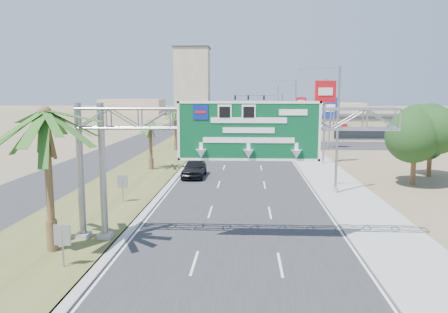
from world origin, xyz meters
name	(u,v)px	position (x,y,z in m)	size (l,w,h in m)	color
road	(245,123)	(0.00, 110.00, 0.01)	(12.00, 300.00, 0.02)	#28282B
sidewalk_right	(275,123)	(8.50, 110.00, 0.05)	(4.00, 300.00, 0.10)	#9E9B93
median_grass	(209,122)	(-10.00, 110.00, 0.06)	(7.00, 300.00, 0.12)	#475525
opposing_road	(185,123)	(-17.00, 110.00, 0.01)	(8.00, 300.00, 0.02)	#28282B
sign_gantry	(218,129)	(-1.06, 9.93, 6.06)	(16.75, 1.24, 7.50)	gray
palm_near	(45,113)	(-9.20, 8.00, 6.93)	(5.70, 5.70, 8.35)	brown
palm_row_b	(150,123)	(-9.50, 32.00, 4.90)	(3.99, 3.99, 5.95)	brown
palm_row_c	(175,110)	(-9.50, 48.00, 5.66)	(3.99, 3.99, 6.75)	brown
palm_row_d	(192,114)	(-9.50, 66.00, 4.42)	(3.99, 3.99, 5.45)	brown
palm_row_e	(202,107)	(-9.50, 85.00, 5.09)	(3.99, 3.99, 6.15)	brown
palm_row_f	(211,106)	(-9.50, 110.00, 4.71)	(3.99, 3.99, 5.75)	brown
streetlight_near	(335,135)	(7.30, 22.00, 4.69)	(3.27, 0.44, 10.00)	gray
streetlight_mid	(294,116)	(7.30, 52.00, 4.69)	(3.27, 0.44, 10.00)	gray
streetlight_far	(277,108)	(7.30, 88.00, 4.69)	(3.27, 0.44, 10.00)	gray
signal_mast	(271,110)	(5.17, 71.97, 4.85)	(10.28, 0.71, 8.00)	gray
store_building	(368,128)	(22.00, 66.00, 2.00)	(18.00, 10.00, 4.00)	tan
oak_near	(415,133)	(15.00, 26.00, 4.53)	(4.50, 4.50, 6.80)	brown
oak_far	(431,137)	(18.00, 30.00, 3.82)	(3.50, 3.50, 5.60)	brown
median_signback_a	(62,238)	(-7.80, 6.00, 1.45)	(0.75, 0.08, 2.08)	gray
median_signback_b	(122,184)	(-8.50, 18.00, 1.45)	(0.75, 0.08, 2.08)	gray
tower_distant	(192,78)	(-32.00, 250.00, 17.50)	(20.00, 16.00, 35.00)	gray
building_distant_left	(132,107)	(-45.00, 160.00, 3.00)	(24.00, 14.00, 6.00)	tan
building_distant_right	(333,110)	(30.00, 140.00, 2.50)	(20.00, 12.00, 5.00)	tan
car_left_lane	(194,168)	(-4.56, 28.38, 0.86)	(2.03, 5.06, 1.72)	black
car_mid_lane	(251,136)	(1.21, 62.17, 0.81)	(1.72, 4.94, 1.63)	maroon
car_right_lane	(261,132)	(3.26, 71.07, 0.79)	(2.61, 5.65, 1.57)	gray
car_far	(231,126)	(-3.25, 89.08, 0.68)	(1.90, 4.67, 1.35)	black
pole_sign_red_near	(325,97)	(9.13, 37.13, 7.57)	(2.41, 0.84, 9.56)	gray
pole_sign_blue	(330,110)	(12.46, 51.80, 5.61)	(2.01, 0.78, 7.60)	gray
pole_sign_red_far	(301,104)	(11.89, 81.18, 5.87)	(2.22, 0.56, 7.48)	gray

